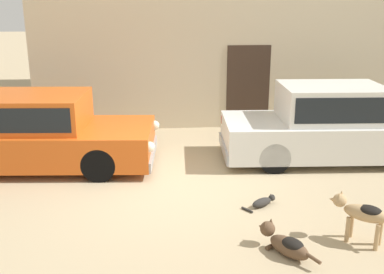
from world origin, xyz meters
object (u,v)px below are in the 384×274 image
(parked_sedan_second, at_px, (331,124))
(parked_sedan_nearest, at_px, (34,131))
(stray_cat, at_px, (263,202))
(stray_dog_tan, at_px, (285,243))
(stray_dog_spotted, at_px, (362,213))

(parked_sedan_second, bearing_deg, parked_sedan_nearest, -177.89)
(stray_cat, bearing_deg, stray_dog_tan, -123.54)
(parked_sedan_second, xyz_separation_m, stray_dog_tan, (-1.92, -3.58, -0.60))
(parked_sedan_second, height_order, stray_cat, parked_sedan_second)
(parked_sedan_nearest, relative_size, stray_dog_tan, 5.45)
(stray_dog_spotted, distance_m, stray_cat, 1.66)
(stray_dog_tan, relative_size, stray_cat, 1.49)
(parked_sedan_nearest, relative_size, stray_dog_spotted, 5.98)
(parked_sedan_nearest, bearing_deg, parked_sedan_second, 3.26)
(stray_dog_spotted, bearing_deg, parked_sedan_second, -64.31)
(stray_dog_spotted, relative_size, stray_dog_tan, 0.91)
(stray_dog_spotted, bearing_deg, stray_dog_tan, 50.40)
(stray_dog_tan, height_order, stray_cat, stray_dog_tan)
(parked_sedan_second, bearing_deg, stray_cat, -128.64)
(stray_dog_spotted, bearing_deg, stray_cat, -9.53)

